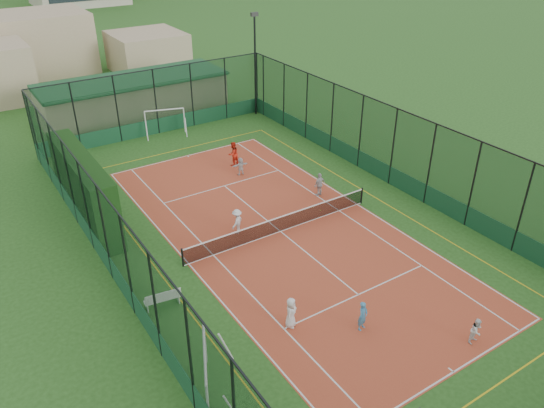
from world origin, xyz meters
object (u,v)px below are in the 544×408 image
Objects in this scene: child_near_left at (291,312)px; coach at (233,154)px; child_far_left at (237,221)px; child_far_back at (241,166)px; child_near_right at (477,331)px; child_far_right at (320,184)px; futsal_goal_far at (165,122)px; child_near_mid at (363,316)px; futsal_goal_near at (206,372)px; white_bench at (162,298)px; floodlight_ne at (255,65)px; clubhouse at (134,96)px.

coach reaches higher than child_near_left.
child_far_back is at bearing -154.18° from child_far_left.
child_near_right is 13.59m from child_far_right.
child_far_left is 0.95× the size of child_far_right.
child_far_right is (3.89, -14.36, -0.22)m from futsal_goal_far.
child_far_left is (-0.66, 9.35, 0.02)m from child_near_mid.
coach reaches higher than child_far_left.
white_bench is at bearing 19.42° from futsal_goal_near.
child_far_back is at bearing -64.22° from futsal_goal_far.
child_near_mid is at bearing 82.63° from child_far_back.
floodlight_ne is 4.95× the size of coach.
child_near_mid is 9.37m from child_far_left.
clubhouse reaches higher than child_near_right.
futsal_goal_near is 25.63m from futsal_goal_far.
floodlight_ne is at bearing 69.32° from child_near_right.
child_near_right is at bearing -34.61° from white_bench.
floodlight_ne is 2.72× the size of futsal_goal_far.
child_far_back is at bearing -74.04° from child_far_right.
clubhouse is 5.01× the size of futsal_goal_far.
child_near_right is (10.29, -3.65, -0.39)m from futsal_goal_near.
floodlight_ne is 25.26m from white_bench.
white_bench is 0.53× the size of futsal_goal_far.
floodlight_ne is at bearing -122.57° from child_far_back.
clubhouse is 33.31m from child_near_right.
child_near_right is at bearing -68.92° from futsal_goal_far.
futsal_goal_far is (0.40, -5.48, -0.60)m from clubhouse.
floodlight_ne is 5.99× the size of child_near_mid.
coach is (4.02, 7.58, 0.13)m from child_far_left.
coach is at bearing 56.30° from white_bench.
child_near_right is at bearing 73.53° from coach.
child_far_right is (12.09, 4.41, 0.30)m from white_bench.
child_near_right is 0.98× the size of child_far_back.
child_near_right is 0.83× the size of child_far_left.
futsal_goal_near reaches higher than child_near_right.
child_far_right is (5.64, 10.31, 0.06)m from child_near_mid.
child_far_back is (-0.29, 18.48, 0.01)m from child_near_right.
child_far_left is 7.10m from child_far_back.
futsal_goal_far is 2.15× the size of child_far_left.
child_near_right is at bearing -79.45° from child_near_left.
child_near_mid is at bearing -111.91° from floodlight_ne.
futsal_goal_near is at bearing 158.85° from child_near_mid.
coach is (0.01, 20.02, 0.25)m from child_near_right.
child_far_back is 0.72× the size of coach.
white_bench is 12.87m from child_far_right.
clubhouse is (-8.60, 5.40, -2.55)m from floodlight_ne.
futsal_goal_near reaches higher than child_far_back.
floodlight_ne reaches higher than child_near_right.
floodlight_ne reaches higher than child_near_mid.
futsal_goal_far reaches higher than white_bench.
child_near_mid is 4.56m from child_near_right.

